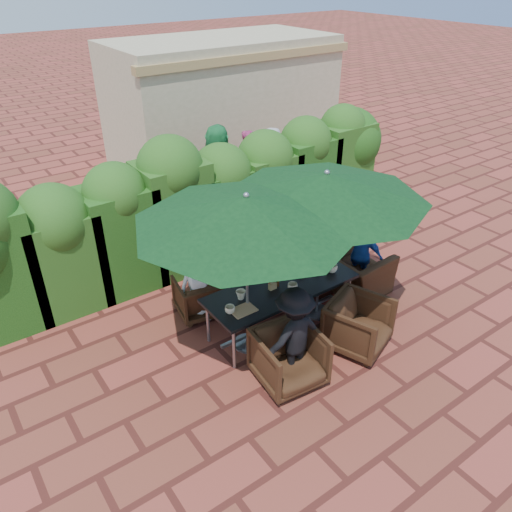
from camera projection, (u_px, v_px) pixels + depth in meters
ground at (275, 318)px, 8.00m from camera, size 80.00×80.00×0.00m
dining_table at (281, 291)px, 7.49m from camera, size 2.38×0.90×0.75m
umbrella_left at (246, 210)px, 6.33m from camera, size 3.02×3.02×2.46m
umbrella_right at (326, 186)px, 6.99m from camera, size 2.97×2.97×2.46m
chair_far_left at (199, 295)px, 7.95m from camera, size 0.80×0.76×0.71m
chair_far_mid at (246, 276)px, 8.38m from camera, size 0.85×0.81×0.75m
chair_far_right at (290, 266)px, 8.66m from camera, size 0.84×0.80×0.74m
chair_near_left at (289, 355)px, 6.62m from camera, size 0.92×0.87×0.86m
chair_near_right at (359, 323)px, 7.22m from camera, size 1.05×1.02×0.85m
chair_end_right at (354, 264)px, 8.48m from camera, size 0.78×1.15×0.97m
adult_far_left at (198, 287)px, 7.74m from camera, size 0.65×0.48×1.17m
adult_far_mid at (251, 262)px, 8.17m from camera, size 0.62×0.57×1.37m
adult_far_right at (291, 250)px, 8.62m from camera, size 0.61×0.39×1.25m
adult_near_left at (294, 335)px, 6.56m from camera, size 0.90×0.42×1.41m
adult_end_right at (362, 255)px, 8.45m from camera, size 0.63×0.84×1.29m
child_left at (220, 278)px, 8.21m from camera, size 0.37×0.33×0.89m
child_right at (259, 266)px, 8.56m from camera, size 0.31×0.26×0.85m
pedestrian_a at (218, 167)px, 11.14m from camera, size 1.79×1.65×1.92m
pedestrian_b at (246, 162)px, 12.00m from camera, size 0.74×0.46×1.52m
pedestrian_c at (272, 159)px, 12.16m from camera, size 0.97×1.03×1.52m
cup_a at (230, 310)px, 6.87m from camera, size 0.14×0.14×0.11m
cup_b at (241, 295)px, 7.15m from camera, size 0.14×0.14×0.14m
cup_c at (293, 287)px, 7.33m from camera, size 0.15×0.15×0.12m
cup_d at (302, 268)px, 7.76m from camera, size 0.14×0.14×0.13m
cup_e at (332, 268)px, 7.76m from camera, size 0.17×0.17×0.13m
ketchup_bottle at (270, 282)px, 7.40m from camera, size 0.04×0.04×0.17m
sauce_bottle at (278, 281)px, 7.42m from camera, size 0.04×0.04×0.17m
serving_tray at (243, 310)px, 6.93m from camera, size 0.35×0.25×0.02m
number_block_left at (273, 286)px, 7.37m from camera, size 0.12×0.06×0.10m
number_block_right at (319, 268)px, 7.81m from camera, size 0.12×0.06×0.10m
hedge_wall at (187, 197)px, 8.82m from camera, size 9.10×1.60×2.50m
building at (223, 99)px, 13.80m from camera, size 6.20×3.08×3.20m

